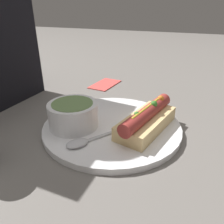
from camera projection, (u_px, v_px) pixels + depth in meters
name	position (u px, v px, depth m)	size (l,w,h in m)	color
ground_plane	(112.00, 129.00, 0.48)	(4.00, 4.00, 0.00)	slate
dinner_plate	(112.00, 126.00, 0.48)	(0.30, 0.30, 0.01)	white
hot_dog	(147.00, 119.00, 0.45)	(0.18, 0.10, 0.06)	#E5C17F
soup_bowl	(73.00, 114.00, 0.45)	(0.10, 0.10, 0.05)	white
spoon	(86.00, 141.00, 0.41)	(0.14, 0.10, 0.01)	#B7B7BC
napkin	(105.00, 84.00, 0.75)	(0.13, 0.08, 0.01)	#E04C47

